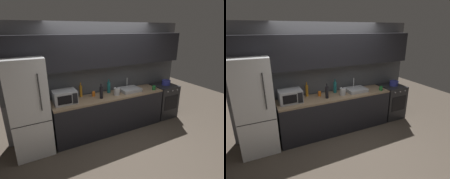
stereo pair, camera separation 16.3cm
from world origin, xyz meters
The scene contains 14 objects.
ground_plane centered at (0.00, 0.00, 0.00)m, with size 10.00×10.00×0.00m, color #4C4238.
back_wall centered at (0.00, 1.20, 1.55)m, with size 4.40×0.44×2.50m.
counter_run centered at (0.00, 0.90, 0.45)m, with size 2.66×0.60×0.90m.
refrigerator centered at (-1.71, 0.90, 0.95)m, with size 0.68×0.69×1.90m.
oven_range centered at (1.67, 0.90, 0.45)m, with size 0.60×0.62×0.90m.
microwave centered at (-1.03, 0.92, 1.04)m, with size 0.46×0.35×0.27m.
sink_basin centered at (0.56, 0.93, 0.94)m, with size 0.48×0.38×0.30m.
kettle centered at (0.15, 0.84, 0.98)m, with size 0.17×0.14×0.19m.
wine_bottle_amber centered at (-0.62, 1.12, 1.04)m, with size 0.06×0.06×0.33m.
wine_bottle_teal centered at (0.05, 1.07, 1.04)m, with size 0.08×0.08×0.33m.
wine_bottle_dark centered at (-0.26, 0.82, 1.04)m, with size 0.07×0.07×0.33m.
mug_orange centered at (-0.36, 1.01, 0.95)m, with size 0.07×0.07×0.11m, color orange.
mug_green centered at (1.15, 0.73, 0.95)m, with size 0.08×0.08×0.10m, color #1E6B2D.
cooking_pot centered at (1.72, 0.90, 0.96)m, with size 0.23×0.23×0.13m.
Camera 2 is at (-1.63, -2.63, 2.36)m, focal length 28.81 mm.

